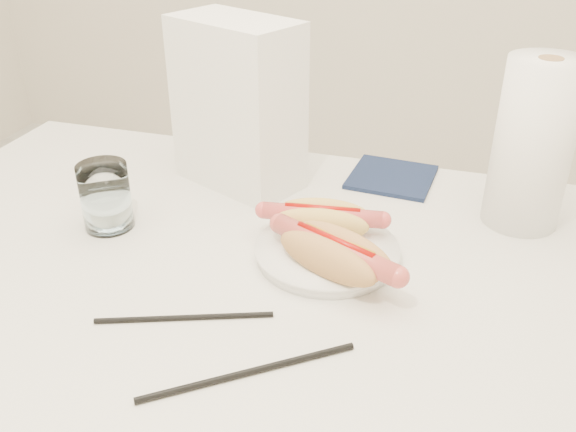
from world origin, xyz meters
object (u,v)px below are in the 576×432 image
(table, at_px, (252,305))
(water_glass, at_px, (106,196))
(hotdog_left, at_px, (322,219))
(paper_towel_roll, at_px, (533,145))
(napkin_box, at_px, (238,105))
(hotdog_right, at_px, (335,254))
(plate, at_px, (327,254))

(table, height_order, water_glass, water_glass)
(hotdog_left, height_order, paper_towel_roll, paper_towel_roll)
(napkin_box, height_order, paper_towel_roll, napkin_box)
(hotdog_left, xyz_separation_m, hotdog_right, (0.04, -0.09, 0.00))
(hotdog_left, bearing_deg, table, -134.70)
(plate, distance_m, water_glass, 0.34)
(plate, height_order, hotdog_left, hotdog_left)
(napkin_box, bearing_deg, plate, -19.88)
(table, bearing_deg, hotdog_left, 52.50)
(hotdog_left, xyz_separation_m, napkin_box, (-0.18, 0.15, 0.10))
(table, xyz_separation_m, water_glass, (-0.24, 0.05, 0.11))
(hotdog_right, xyz_separation_m, paper_towel_roll, (0.23, 0.23, 0.08))
(plate, bearing_deg, hotdog_left, 113.91)
(hotdog_left, distance_m, paper_towel_roll, 0.32)
(hotdog_left, bearing_deg, paper_towel_roll, 21.32)
(water_glass, xyz_separation_m, paper_towel_roll, (0.59, 0.20, 0.07))
(hotdog_left, xyz_separation_m, water_glass, (-0.32, -0.05, 0.01))
(plate, bearing_deg, paper_towel_roll, 36.40)
(hotdog_right, distance_m, paper_towel_roll, 0.34)
(plate, bearing_deg, table, -148.26)
(water_glass, bearing_deg, hotdog_left, 8.78)
(water_glass, bearing_deg, hotdog_right, -5.98)
(table, height_order, paper_towel_roll, paper_towel_roll)
(plate, relative_size, paper_towel_roll, 0.77)
(water_glass, relative_size, napkin_box, 0.37)
(hotdog_left, height_order, napkin_box, napkin_box)
(table, relative_size, hotdog_left, 7.03)
(plate, height_order, napkin_box, napkin_box)
(plate, xyz_separation_m, water_glass, (-0.33, -0.01, 0.04))
(water_glass, bearing_deg, napkin_box, 56.68)
(table, relative_size, plate, 6.26)
(hotdog_left, relative_size, paper_towel_roll, 0.68)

